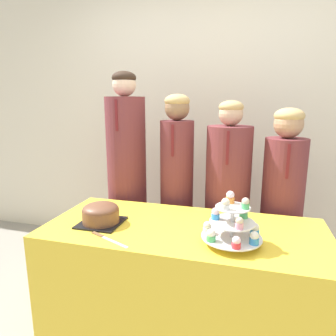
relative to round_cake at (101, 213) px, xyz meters
The scene contains 9 objects.
wall_back 1.55m from the round_cake, 70.73° to the left, with size 9.00×0.06×2.70m.
table 0.65m from the round_cake, ahead, with size 1.58×0.69×0.74m.
round_cake is the anchor object (origin of this frame).
cake_knife 0.20m from the round_cake, 58.80° to the right, with size 0.26×0.13×0.01m.
cupcake_stand 0.76m from the round_cake, ahead, with size 0.30×0.30×0.26m.
student_0 0.64m from the round_cake, 99.25° to the left, with size 0.30×0.31×1.66m.
student_1 0.70m from the round_cake, 64.61° to the left, with size 0.25×0.25×1.50m.
student_2 0.93m from the round_cake, 42.97° to the left, with size 0.32×0.32×1.45m.
student_3 1.23m from the round_cake, 30.97° to the left, with size 0.28×0.29×1.40m.
Camera 1 is at (0.34, -1.21, 1.43)m, focal length 32.00 mm.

